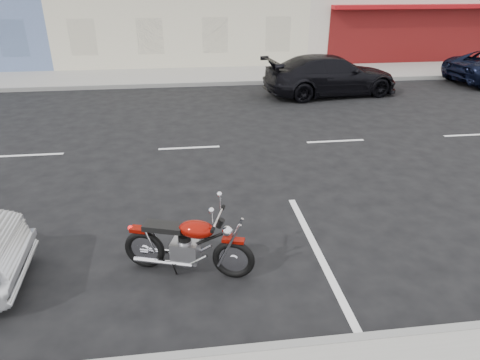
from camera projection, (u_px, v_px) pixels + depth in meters
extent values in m
plane|color=black|center=(264.00, 145.00, 11.51)|extent=(120.00, 120.00, 0.00)
cube|color=gray|center=(116.00, 78.00, 18.69)|extent=(80.00, 3.40, 0.15)
cube|color=gray|center=(111.00, 87.00, 17.17)|extent=(80.00, 0.12, 0.16)
torus|color=black|center=(282.00, 266.00, 6.19)|extent=(0.64, 0.30, 0.64)
torus|color=black|center=(190.00, 255.00, 6.42)|extent=(0.64, 0.30, 0.64)
cube|color=#7A0B04|center=(283.00, 246.00, 6.05)|extent=(0.35, 0.22, 0.05)
cube|color=#7A0B04|center=(186.00, 235.00, 6.28)|extent=(0.32, 0.23, 0.06)
cube|color=gray|center=(232.00, 257.00, 6.29)|extent=(0.47, 0.40, 0.32)
ellipsoid|color=#7A0B04|center=(245.00, 235.00, 6.09)|extent=(0.61, 0.47, 0.26)
cube|color=black|center=(211.00, 233.00, 6.18)|extent=(0.64, 0.42, 0.09)
cylinder|color=silver|center=(268.00, 224.00, 5.94)|extent=(0.24, 0.65, 0.03)
sphere|color=silver|center=(277.00, 237.00, 6.00)|extent=(0.16, 0.16, 0.16)
cylinder|color=silver|center=(210.00, 268.00, 6.29)|extent=(0.89, 0.35, 0.08)
cylinder|color=silver|center=(214.00, 258.00, 6.53)|extent=(0.89, 0.35, 0.08)
cylinder|color=silver|center=(279.00, 249.00, 6.08)|extent=(0.36, 0.15, 0.76)
cylinder|color=black|center=(246.00, 249.00, 6.18)|extent=(0.75, 0.28, 0.47)
imported|color=black|center=(331.00, 75.00, 16.06)|extent=(5.30, 2.70, 1.47)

